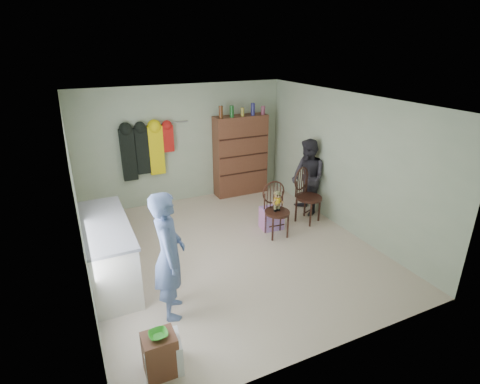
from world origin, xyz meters
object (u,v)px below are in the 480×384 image
counter (108,252)px  chair_front (276,206)px  chair_far (306,193)px  dresser (240,155)px

counter → chair_front: chair_front is taller
chair_far → dresser: (-0.52, 1.86, 0.33)m
counter → dresser: dresser is taller
chair_front → dresser: bearing=87.0°
counter → chair_front: size_ratio=1.86×
counter → chair_far: chair_far is taller
counter → chair_front: (2.90, 0.18, 0.09)m
chair_front → dresser: 2.17m
chair_far → chair_front: bearing=174.1°
dresser → chair_far: bearing=-74.3°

